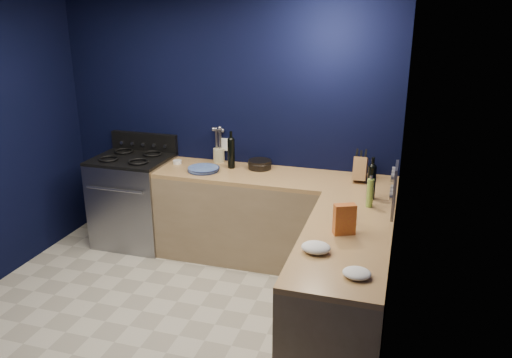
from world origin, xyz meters
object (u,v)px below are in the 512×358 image
at_px(gas_range, 135,202).
at_px(utensil_crock, 219,155).
at_px(plate_stack, 203,169).
at_px(knife_block, 360,169).
at_px(crouton_bag, 344,219).

bearing_deg(gas_range, utensil_crock, 17.24).
xyz_separation_m(gas_range, plate_stack, (0.83, -0.06, 0.46)).
bearing_deg(knife_block, gas_range, -177.79).
relative_size(utensil_crock, crouton_bag, 0.65).
bearing_deg(knife_block, plate_stack, -174.04).
height_order(gas_range, crouton_bag, crouton_bag).
bearing_deg(utensil_crock, crouton_bag, -43.16).
relative_size(utensil_crock, knife_block, 0.66).
height_order(plate_stack, crouton_bag, crouton_bag).
xyz_separation_m(plate_stack, utensil_crock, (0.04, 0.33, 0.05)).
xyz_separation_m(knife_block, crouton_bag, (0.02, -1.22, 0.00)).
relative_size(knife_block, crouton_bag, 0.97).
xyz_separation_m(utensil_crock, knife_block, (1.46, -0.16, 0.04)).
height_order(gas_range, utensil_crock, utensil_crock).
bearing_deg(crouton_bag, knife_block, 65.73).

